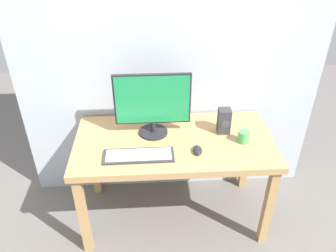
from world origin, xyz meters
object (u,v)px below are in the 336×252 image
Objects in this scene: mouse at (197,150)px; coffee_mug at (244,137)px; desk at (174,149)px; keyboard_primary at (139,156)px; speaker_right at (224,121)px; monitor at (153,103)px.

mouse is 0.36m from coffee_mug.
desk is 3.01× the size of keyboard_primary.
speaker_right is at bearing 46.15° from mouse.
desk is at bearing 35.38° from keyboard_primary.
coffee_mug reaches higher than mouse.
keyboard_primary is at bearing -170.40° from coffee_mug.
keyboard_primary is (-0.25, -0.18, 0.10)m from desk.
coffee_mug is at bearing -14.12° from monitor.
monitor reaches higher than speaker_right.
monitor is 5.13× the size of mouse.
mouse is at bearing -41.63° from monitor.
coffee_mug is (0.34, 0.10, 0.03)m from mouse.
mouse is 0.33m from speaker_right.
monitor is 6.17× the size of coffee_mug.
mouse is (0.15, -0.15, 0.10)m from desk.
keyboard_primary is at bearing -144.62° from desk.
desk is 16.27× the size of coffee_mug.
speaker_right is 2.17× the size of coffee_mug.
coffee_mug is at bearing -6.22° from desk.
monitor is 0.38m from keyboard_primary.
desk is at bearing 133.13° from mouse.
speaker_right is 0.19m from coffee_mug.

